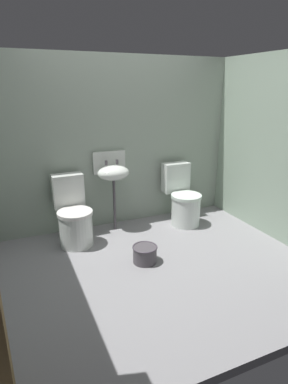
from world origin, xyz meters
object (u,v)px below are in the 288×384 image
Objects in this scene: bucket at (145,254)px; sink at (113,172)px; toilet_right at (183,200)px; toilet_left at (74,217)px.

sink is at bearing 91.26° from bucket.
toilet_right is 1.02m from sink.
sink is 3.73× the size of bucket.
toilet_left and toilet_right have the same top height.
sink is at bearing -11.62° from toilet_right.
sink reaches higher than toilet_left.
bucket is at bearing 40.68° from toilet_right.
toilet_left is 0.73m from sink.
sink is (0.56, 0.19, 0.43)m from toilet_left.
toilet_left is at bearing 127.22° from bucket.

